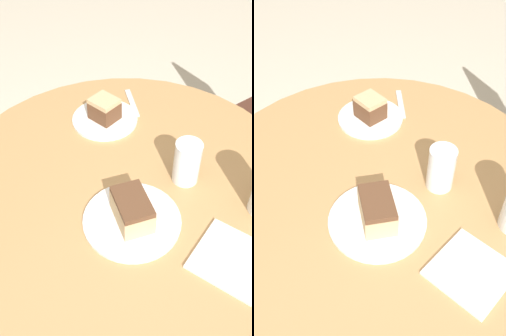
# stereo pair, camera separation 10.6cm
# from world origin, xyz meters

# --- Properties ---
(ground_plane) EXTENTS (8.00, 8.00, 0.00)m
(ground_plane) POSITION_xyz_m (0.00, 0.00, 0.00)
(ground_plane) COLOR beige
(table) EXTENTS (1.01, 1.01, 0.77)m
(table) POSITION_xyz_m (0.00, 0.00, 0.59)
(table) COLOR tan
(table) RESTS_ON ground_plane
(plate_near) EXTENTS (0.21, 0.21, 0.01)m
(plate_near) POSITION_xyz_m (-0.24, 0.11, 0.78)
(plate_near) COLOR white
(plate_near) RESTS_ON table
(plate_far) EXTENTS (0.25, 0.25, 0.01)m
(plate_far) POSITION_xyz_m (0.12, -0.08, 0.78)
(plate_far) COLOR white
(plate_far) RESTS_ON table
(cake_slice_near) EXTENTS (0.09, 0.09, 0.07)m
(cake_slice_near) POSITION_xyz_m (-0.24, 0.11, 0.82)
(cake_slice_near) COLOR brown
(cake_slice_near) RESTS_ON plate_near
(cake_slice_far) EXTENTS (0.14, 0.11, 0.07)m
(cake_slice_far) POSITION_xyz_m (0.12, -0.08, 0.82)
(cake_slice_far) COLOR tan
(cake_slice_far) RESTS_ON plate_far
(glass_lemonade) EXTENTS (0.07, 0.07, 0.13)m
(glass_lemonade) POSITION_xyz_m (0.10, 0.12, 0.83)
(glass_lemonade) COLOR beige
(glass_lemonade) RESTS_ON table
(napkin_stack) EXTENTS (0.20, 0.20, 0.01)m
(napkin_stack) POSITION_xyz_m (0.35, 0.02, 0.78)
(napkin_stack) COLOR white
(napkin_stack) RESTS_ON table
(fork) EXTENTS (0.14, 0.09, 0.00)m
(fork) POSITION_xyz_m (-0.26, 0.24, 0.77)
(fork) COLOR silver
(fork) RESTS_ON table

